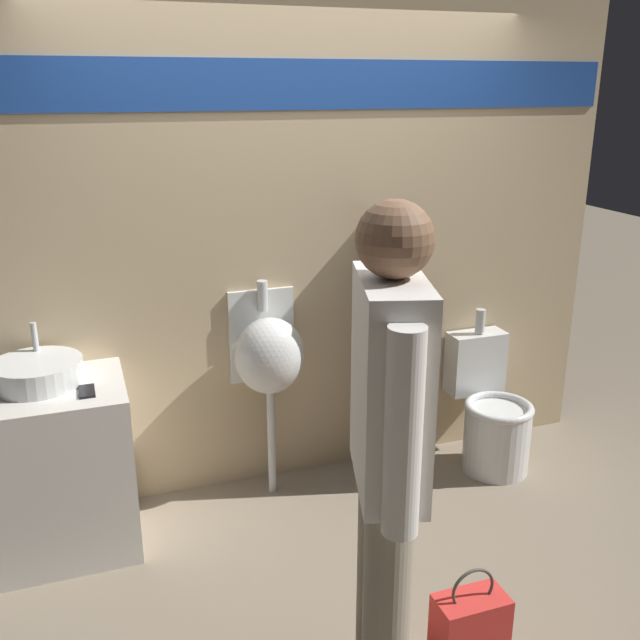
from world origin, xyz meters
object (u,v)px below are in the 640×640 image
Objects in this scene: person_in_vest at (388,449)px; shopping_bag at (469,639)px; urinal_near_counter at (269,355)px; cell_phone at (87,391)px; sink_basin at (37,372)px; toilet at (491,417)px.

person_in_vest is 3.62× the size of shopping_bag.
urinal_near_counter reaches higher than shopping_bag.
person_in_vest reaches higher than urinal_near_counter.
cell_phone is 1.90m from shopping_bag.
person_in_vest reaches higher than shopping_bag.
urinal_near_counter is at bearing 15.43° from cell_phone.
sink_basin is 1.79m from person_in_vest.
toilet is at bearing 2.71° from cell_phone.
person_in_vest is (-1.29, -1.33, 0.71)m from toilet.
person_in_vest is (1.12, -1.40, 0.12)m from sink_basin.
urinal_near_counter is (1.12, 0.08, -0.09)m from sink_basin.
sink_basin is 2.91× the size of cell_phone.
person_in_vest reaches higher than toilet.
urinal_near_counter is 1.49m from person_in_vest.
sink_basin is 2.17m from shopping_bag.
shopping_bag is at bearing -46.11° from cell_phone.
cell_phone is 0.16× the size of toilet.
cell_phone is 2.27m from toilet.
person_in_vest reaches higher than sink_basin.
toilet is at bearing -27.92° from person_in_vest.
sink_basin is at bearing 55.08° from person_in_vest.
urinal_near_counter reaches higher than sink_basin.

